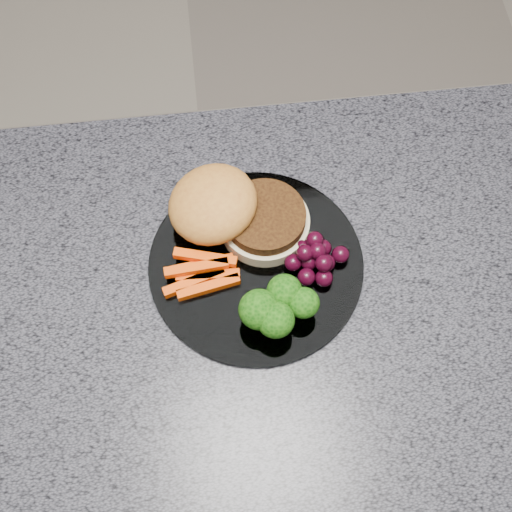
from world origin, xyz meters
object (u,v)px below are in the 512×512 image
Objects in this scene: plate at (256,264)px; grape_bunch at (315,258)px; island_cabinet at (222,414)px; burger at (231,212)px.

grape_bunch is (0.07, -0.01, 0.02)m from plate.
grape_bunch is at bearing 21.17° from island_cabinet.
plate is at bearing 172.89° from grape_bunch.
burger reaches higher than plate.
plate is (0.07, 0.06, 0.47)m from island_cabinet.
grape_bunch reaches higher than plate.
island_cabinet is at bearing -158.83° from grape_bunch.
grape_bunch reaches higher than island_cabinet.
plate is at bearing -56.78° from burger.
burger reaches higher than grape_bunch.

